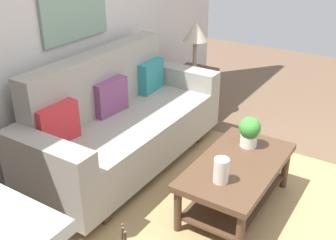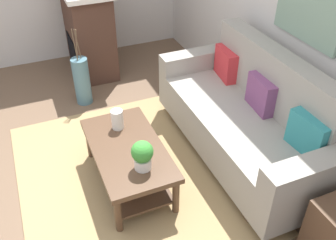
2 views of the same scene
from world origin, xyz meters
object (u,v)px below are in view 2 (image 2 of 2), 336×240
at_px(throw_pillow_crimson, 226,64).
at_px(throw_pillow_plum, 261,94).
at_px(couch, 246,119).
at_px(throw_pillow_teal, 308,134).
at_px(tabletop_vase, 117,119).
at_px(framed_painting, 310,3).
at_px(coffee_table, 128,157).
at_px(potted_plant_tabletop, 142,155).
at_px(floor_vase, 82,81).
at_px(fireplace, 89,30).

bearing_deg(throw_pillow_crimson, throw_pillow_plum, 0.00).
distance_m(couch, throw_pillow_crimson, 0.71).
height_order(throw_pillow_teal, tabletop_vase, throw_pillow_teal).
bearing_deg(framed_painting, throw_pillow_crimson, -152.47).
xyz_separation_m(coffee_table, tabletop_vase, (-0.30, 0.01, 0.21)).
bearing_deg(potted_plant_tabletop, throw_pillow_teal, 72.39).
height_order(throw_pillow_crimson, framed_painting, framed_painting).
bearing_deg(framed_painting, throw_pillow_plum, -90.00).
bearing_deg(tabletop_vase, framed_painting, 78.10).
relative_size(coffee_table, potted_plant_tabletop, 4.20).
bearing_deg(tabletop_vase, coffee_table, -1.07).
height_order(couch, framed_painting, framed_painting).
bearing_deg(floor_vase, throw_pillow_teal, 32.18).
height_order(throw_pillow_crimson, floor_vase, throw_pillow_crimson).
distance_m(couch, coffee_table, 1.19).
height_order(fireplace, framed_painting, framed_painting).
xyz_separation_m(tabletop_vase, fireplace, (-1.99, 0.21, 0.06)).
bearing_deg(potted_plant_tabletop, couch, 102.34).
relative_size(tabletop_vase, fireplace, 0.16).
bearing_deg(floor_vase, framed_painting, 47.98).
bearing_deg(fireplace, tabletop_vase, -5.91).
bearing_deg(couch, potted_plant_tabletop, -77.66).
distance_m(potted_plant_tabletop, floor_vase, 1.84).
distance_m(throw_pillow_crimson, fireplace, 2.01).
height_order(couch, floor_vase, couch).
height_order(tabletop_vase, fireplace, fireplace).
xyz_separation_m(throw_pillow_crimson, floor_vase, (-0.91, -1.40, -0.39)).
bearing_deg(throw_pillow_teal, framed_painting, 152.47).
height_order(throw_pillow_plum, potted_plant_tabletop, throw_pillow_plum).
relative_size(tabletop_vase, framed_painting, 0.24).
relative_size(coffee_table, tabletop_vase, 5.78).
height_order(throw_pillow_teal, floor_vase, throw_pillow_teal).
bearing_deg(couch, framed_painting, 90.00).
xyz_separation_m(throw_pillow_crimson, fireplace, (-1.68, -1.10, -0.09)).
bearing_deg(potted_plant_tabletop, tabletop_vase, -176.92).
distance_m(coffee_table, fireplace, 2.31).
distance_m(throw_pillow_crimson, framed_painting, 1.09).
bearing_deg(tabletop_vase, couch, 73.59).
bearing_deg(tabletop_vase, throw_pillow_plum, 75.11).
distance_m(potted_plant_tabletop, fireplace, 2.59).
bearing_deg(coffee_table, floor_vase, -176.73).
bearing_deg(fireplace, potted_plant_tabletop, -3.85).
relative_size(couch, potted_plant_tabletop, 8.10).
relative_size(throw_pillow_plum, floor_vase, 0.62).
relative_size(couch, tabletop_vase, 11.15).
relative_size(coffee_table, framed_painting, 1.40).
xyz_separation_m(throw_pillow_teal, tabletop_vase, (-1.00, -1.30, -0.15)).
bearing_deg(coffee_table, throw_pillow_plum, 87.86).
xyz_separation_m(throw_pillow_crimson, throw_pillow_teal, (1.31, 0.00, 0.00)).
xyz_separation_m(throw_pillow_crimson, throw_pillow_plum, (0.65, 0.00, 0.00)).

